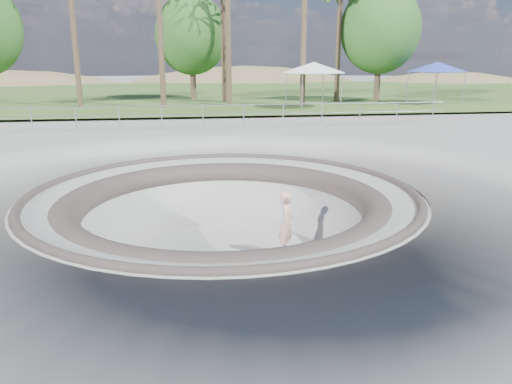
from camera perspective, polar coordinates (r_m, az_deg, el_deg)
ground at (r=13.15m, az=-3.74°, el=-0.12°), size 180.00×180.00×0.00m
skate_bowl at (r=13.74m, az=-3.61°, el=-7.49°), size 14.00×14.00×4.10m
grass_strip at (r=46.76m, az=-7.23°, el=11.14°), size 180.00×36.00×0.12m
distant_hills at (r=70.76m, az=-4.40°, el=6.68°), size 103.20×45.00×28.60m
safety_railing at (r=24.82m, az=-6.07°, el=8.72°), size 25.00×0.06×1.03m
skateboard at (r=14.05m, az=3.49°, el=-6.97°), size 0.89×0.56×0.09m
skater at (r=13.73m, az=3.55°, el=-3.51°), size 0.62×0.75×1.75m
canopy_white at (r=32.85m, az=6.62°, el=13.94°), size 5.58×5.58×2.86m
canopy_blue at (r=37.73m, az=20.00°, el=13.29°), size 5.42×5.42×2.84m
bushy_tree_mid at (r=39.47m, az=-7.37°, el=17.39°), size 5.43×4.94×7.84m
bushy_tree_right at (r=38.65m, az=14.04°, el=17.60°), size 5.78×5.26×8.34m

